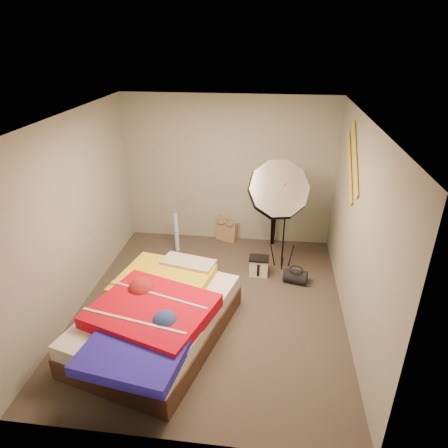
% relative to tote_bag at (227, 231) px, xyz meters
% --- Properties ---
extents(floor, '(4.00, 4.00, 0.00)m').
position_rel_tote_bag_xyz_m(floor, '(0.01, -1.90, -0.19)').
color(floor, '#4A3F36').
rests_on(floor, ground).
extents(ceiling, '(4.00, 4.00, 0.00)m').
position_rel_tote_bag_xyz_m(ceiling, '(0.01, -1.90, 2.31)').
color(ceiling, silver).
rests_on(ceiling, wall_back).
extents(wall_back, '(3.50, 0.00, 3.50)m').
position_rel_tote_bag_xyz_m(wall_back, '(0.01, 0.10, 1.06)').
color(wall_back, '#979B8B').
rests_on(wall_back, floor).
extents(wall_front, '(3.50, 0.00, 3.50)m').
position_rel_tote_bag_xyz_m(wall_front, '(0.01, -3.90, 1.06)').
color(wall_front, '#979B8B').
rests_on(wall_front, floor).
extents(wall_left, '(0.00, 4.00, 4.00)m').
position_rel_tote_bag_xyz_m(wall_left, '(-1.74, -1.90, 1.06)').
color(wall_left, '#979B8B').
rests_on(wall_left, floor).
extents(wall_right, '(0.00, 4.00, 4.00)m').
position_rel_tote_bag_xyz_m(wall_right, '(1.76, -1.90, 1.06)').
color(wall_right, '#979B8B').
rests_on(wall_right, floor).
extents(tote_bag, '(0.40, 0.29, 0.38)m').
position_rel_tote_bag_xyz_m(tote_bag, '(0.00, 0.00, 0.00)').
color(tote_bag, tan).
rests_on(tote_bag, floor).
extents(wrapping_roll, '(0.13, 0.20, 0.66)m').
position_rel_tote_bag_xyz_m(wrapping_roll, '(-0.79, -0.44, 0.14)').
color(wrapping_roll, '#5090CD').
rests_on(wrapping_roll, floor).
extents(camera_case, '(0.28, 0.20, 0.28)m').
position_rel_tote_bag_xyz_m(camera_case, '(0.61, -1.05, -0.05)').
color(camera_case, silver).
rests_on(camera_case, floor).
extents(duffel_bag, '(0.37, 0.27, 0.21)m').
position_rel_tote_bag_xyz_m(duffel_bag, '(1.16, -1.20, -0.08)').
color(duffel_bag, black).
rests_on(duffel_bag, floor).
extents(wall_stripe_upper, '(0.02, 0.91, 0.78)m').
position_rel_tote_bag_xyz_m(wall_stripe_upper, '(1.74, -1.30, 1.76)').
color(wall_stripe_upper, gold).
rests_on(wall_stripe_upper, wall_right).
extents(wall_stripe_lower, '(0.02, 0.91, 0.78)m').
position_rel_tote_bag_xyz_m(wall_stripe_lower, '(1.74, -1.05, 1.56)').
color(wall_stripe_lower, gold).
rests_on(wall_stripe_lower, wall_right).
extents(bed, '(1.88, 2.41, 0.59)m').
position_rel_tote_bag_xyz_m(bed, '(-0.53, -2.59, 0.11)').
color(bed, '#4B2E22').
rests_on(bed, floor).
extents(photo_umbrella, '(1.04, 0.72, 1.85)m').
position_rel_tote_bag_xyz_m(photo_umbrella, '(0.83, -0.89, 1.14)').
color(photo_umbrella, black).
rests_on(photo_umbrella, floor).
extents(camera_tripod, '(0.09, 0.09, 1.31)m').
position_rel_tote_bag_xyz_m(camera_tripod, '(0.80, -0.03, 0.57)').
color(camera_tripod, black).
rests_on(camera_tripod, floor).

